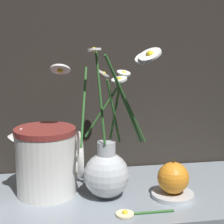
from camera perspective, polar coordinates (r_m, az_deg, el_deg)
name	(u,v)px	position (r m, az deg, el deg)	size (l,w,h in m)	color
ground_plane	(115,197)	(0.86, 0.43, -12.87)	(6.00, 6.00, 0.00)	black
shelf	(115,195)	(0.86, 0.44, -12.50)	(0.72, 0.32, 0.01)	gray
vase_with_flowers	(107,167)	(0.81, -0.77, -8.40)	(0.21, 0.23, 0.32)	silver
ceramic_pitcher	(47,158)	(0.83, -9.83, -6.98)	(0.16, 0.13, 0.16)	white
saucer_plate	(173,195)	(0.84, 9.22, -12.35)	(0.09, 0.09, 0.01)	silver
orange_fruit	(173,178)	(0.83, 9.31, -9.86)	(0.07, 0.07, 0.08)	orange
loose_daisy	(132,213)	(0.76, 3.00, -15.18)	(0.12, 0.04, 0.01)	#336B2D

